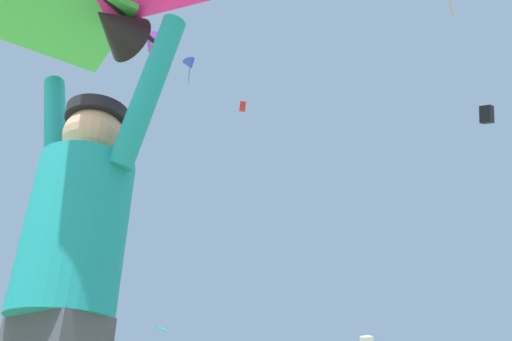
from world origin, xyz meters
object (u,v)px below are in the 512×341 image
at_px(distant_kite_red_low_left, 243,107).
at_px(distant_kite_black_high_left, 487,115).
at_px(distant_kite_teal_low_right, 162,329).
at_px(distant_kite_blue_mid_left, 190,65).
at_px(distant_kite_purple_mid_right, 154,42).
at_px(kite_flyer_person, 67,281).

bearing_deg(distant_kite_red_low_left, distant_kite_black_high_left, 7.20).
height_order(distant_kite_black_high_left, distant_kite_red_low_left, distant_kite_red_low_left).
height_order(distant_kite_teal_low_right, distant_kite_red_low_left, distant_kite_red_low_left).
height_order(distant_kite_blue_mid_left, distant_kite_purple_mid_right, distant_kite_blue_mid_left).
distance_m(distant_kite_black_high_left, distant_kite_teal_low_right, 24.76).
relative_size(distant_kite_black_high_left, distant_kite_purple_mid_right, 1.58).
xyz_separation_m(kite_flyer_person, distant_kite_purple_mid_right, (-8.06, 12.79, 14.69)).
xyz_separation_m(distant_kite_blue_mid_left, distant_kite_red_low_left, (2.10, 4.99, -0.49)).
relative_size(distant_kite_blue_mid_left, distant_kite_teal_low_right, 2.81).
distance_m(distant_kite_blue_mid_left, distant_kite_teal_low_right, 17.76).
height_order(kite_flyer_person, distant_kite_teal_low_right, distant_kite_teal_low_right).
bearing_deg(distant_kite_teal_low_right, distant_kite_blue_mid_left, 110.90).
bearing_deg(distant_kite_black_high_left, distant_kite_teal_low_right, -152.61).
height_order(distant_kite_teal_low_right, distant_kite_purple_mid_right, distant_kite_purple_mid_right).
bearing_deg(distant_kite_teal_low_right, distant_kite_red_low_left, 79.92).
height_order(distant_kite_red_low_left, distant_kite_purple_mid_right, distant_kite_red_low_left).
bearing_deg(distant_kite_blue_mid_left, distant_kite_black_high_left, 20.77).
bearing_deg(distant_kite_purple_mid_right, distant_kite_black_high_left, 43.94).
height_order(kite_flyer_person, distant_kite_red_low_left, distant_kite_red_low_left).
relative_size(distant_kite_teal_low_right, distant_kite_purple_mid_right, 0.81).
bearing_deg(distant_kite_teal_low_right, distant_kite_purple_mid_right, -75.24).
bearing_deg(distant_kite_teal_low_right, distant_kite_black_high_left, 27.39).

